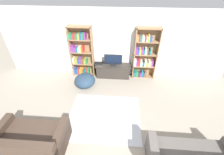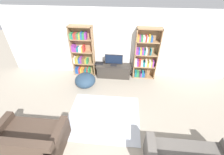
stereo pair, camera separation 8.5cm
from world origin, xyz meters
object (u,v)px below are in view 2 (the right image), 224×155
television (114,60)px  laptop (99,63)px  bookshelf_left (82,53)px  tv_stand (114,71)px  couch_left_sectional (30,140)px  bookshelf_right (145,56)px  beanbag_ottoman (85,80)px

television → laptop: size_ratio=1.98×
bookshelf_left → tv_stand: (1.26, -0.12, -0.70)m
couch_left_sectional → laptop: bearing=70.5°
bookshelf_right → television: (-1.17, -0.14, -0.17)m
bookshelf_left → beanbag_ottoman: 1.14m
laptop → couch_left_sectional: couch_left_sectional is taller
tv_stand → couch_left_sectional: couch_left_sectional is taller
beanbag_ottoman → tv_stand: bearing=36.1°
bookshelf_right → laptop: bookshelf_right is taller
bookshelf_right → tv_stand: 1.37m
television → couch_left_sectional: (-1.75, -3.22, -0.50)m
television → beanbag_ottoman: size_ratio=0.91×
laptop → tv_stand: bearing=-6.4°
couch_left_sectional → beanbag_ottoman: couch_left_sectional is taller
laptop → beanbag_ottoman: (-0.42, -0.80, -0.29)m
bookshelf_left → couch_left_sectional: (-0.49, -3.35, -0.69)m
bookshelf_left → laptop: bearing=-4.4°
couch_left_sectional → beanbag_ottoman: (0.75, 2.50, -0.03)m
bookshelf_left → laptop: (0.67, -0.05, -0.42)m
beanbag_ottoman → couch_left_sectional: bearing=-106.7°
beanbag_ottoman → bookshelf_right: bearing=21.3°
beanbag_ottoman → bookshelf_left: bearing=106.8°
bookshelf_left → beanbag_ottoman: bookshelf_left is taller
bookshelf_left → tv_stand: 1.44m
bookshelf_left → beanbag_ottoman: (0.26, -0.85, -0.71)m
bookshelf_left → beanbag_ottoman: bearing=-73.2°
tv_stand → laptop: laptop is taller
couch_left_sectional → bookshelf_left: bearing=81.7°
laptop → couch_left_sectional: size_ratio=0.21×
bookshelf_left → couch_left_sectional: bookshelf_left is taller
bookshelf_left → tv_stand: bookshelf_left is taller
tv_stand → laptop: (-0.59, 0.07, 0.28)m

